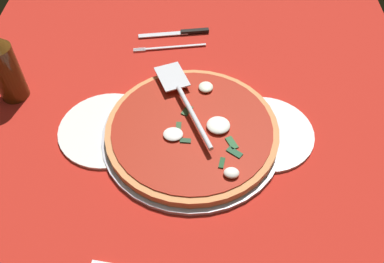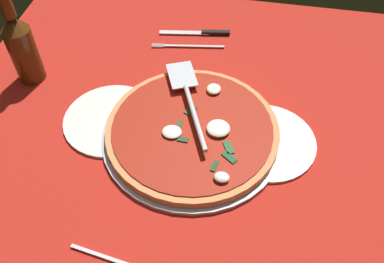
{
  "view_description": "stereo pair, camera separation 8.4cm",
  "coord_description": "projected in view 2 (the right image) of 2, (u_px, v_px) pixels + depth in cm",
  "views": [
    {
      "loc": [
        2.86,
        -54.86,
        66.75
      ],
      "look_at": [
        1.17,
        -0.33,
        2.36
      ],
      "focal_mm": 39.14,
      "sensor_mm": 36.0,
      "label": 1
    },
    {
      "loc": [
        11.24,
        -53.95,
        66.75
      ],
      "look_at": [
        1.17,
        -0.33,
        2.36
      ],
      "focal_mm": 39.14,
      "sensor_mm": 36.0,
      "label": 2
    }
  ],
  "objects": [
    {
      "name": "dinner_plate_left",
      "position": [
        112.0,
        120.0,
        0.89
      ],
      "size": [
        20.46,
        20.46,
        1.0
      ],
      "primitive_type": "cylinder",
      "color": "white",
      "rests_on": "ground_plane"
    },
    {
      "name": "dinner_plate_right",
      "position": [
        266.0,
        142.0,
        0.85
      ],
      "size": [
        20.11,
        20.11,
        1.0
      ],
      "primitive_type": "cylinder",
      "color": "white",
      "rests_on": "ground_plane"
    },
    {
      "name": "ground_plane",
      "position": [
        187.0,
        138.0,
        0.87
      ],
      "size": [
        104.74,
        104.74,
        0.8
      ],
      "primitive_type": "cube",
      "color": "#B42218"
    },
    {
      "name": "pizza_server",
      "position": [
        189.0,
        97.0,
        0.87
      ],
      "size": [
        13.26,
        25.12,
        1.0
      ],
      "rotation": [
        0.0,
        0.0,
        1.98
      ],
      "color": "silver",
      "rests_on": "pizza"
    },
    {
      "name": "checker_pattern",
      "position": [
        187.0,
        137.0,
        0.87
      ],
      "size": [
        104.74,
        104.74,
        0.1
      ],
      "color": "silver",
      "rests_on": "ground_plane"
    },
    {
      "name": "pizza",
      "position": [
        192.0,
        131.0,
        0.84
      ],
      "size": [
        35.05,
        35.05,
        3.42
      ],
      "color": "#D8894F",
      "rests_on": "pizza_pan"
    },
    {
      "name": "beer_bottle",
      "position": [
        22.0,
        46.0,
        0.91
      ],
      "size": [
        6.09,
        6.09,
        23.13
      ],
      "color": "#4F2F0F",
      "rests_on": "ground_plane"
    },
    {
      "name": "pizza_pan",
      "position": [
        192.0,
        137.0,
        0.86
      ],
      "size": [
        36.93,
        36.93,
        1.26
      ],
      "primitive_type": "cylinder",
      "color": "#B3B7C4",
      "rests_on": "ground_plane"
    },
    {
      "name": "place_setting_far",
      "position": [
        195.0,
        40.0,
        1.07
      ],
      "size": [
        20.09,
        14.76,
        1.4
      ],
      "rotation": [
        0.0,
        0.0,
        3.3
      ],
      "color": "white",
      "rests_on": "ground_plane"
    }
  ]
}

